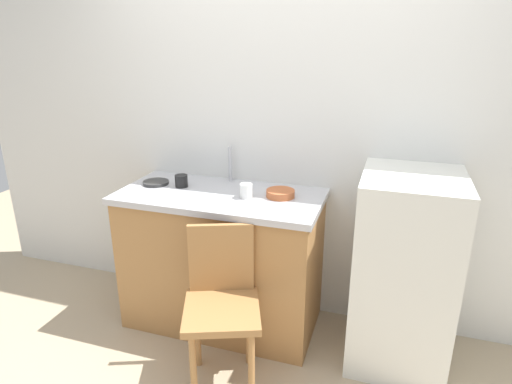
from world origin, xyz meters
name	(u,v)px	position (x,y,z in m)	size (l,w,h in m)	color
back_wall	(288,138)	(0.00, 1.00, 1.22)	(4.80, 0.10, 2.45)	silver
cabinet_base	(222,262)	(-0.34, 0.65, 0.44)	(1.24, 0.60, 0.89)	#A87542
countertop	(221,196)	(-0.34, 0.65, 0.91)	(1.28, 0.64, 0.04)	#B7B7BC
faucet	(230,164)	(-0.37, 0.90, 1.04)	(0.02, 0.02, 0.24)	#B7B7BC
refrigerator	(403,271)	(0.79, 0.64, 0.58)	(0.54, 0.61, 1.15)	silver
chair	(222,300)	(-0.14, 0.16, 0.50)	(0.52, 0.52, 0.89)	#A87542
terracotta_bowl	(280,193)	(0.04, 0.70, 0.95)	(0.17, 0.17, 0.04)	#B25B33
hotplate	(156,183)	(-0.81, 0.68, 0.94)	(0.17, 0.17, 0.02)	#2D2D2D
cup_black	(181,181)	(-0.63, 0.69, 0.97)	(0.08, 0.08, 0.08)	black
cup_white	(246,191)	(-0.16, 0.62, 0.97)	(0.07, 0.07, 0.09)	white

